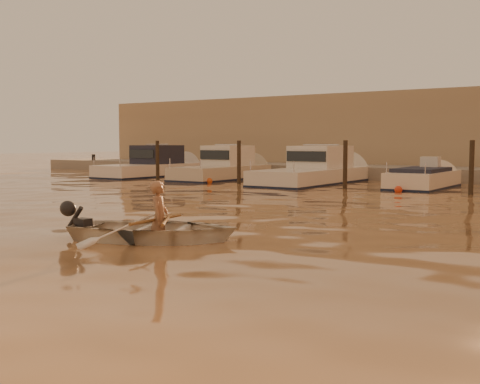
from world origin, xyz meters
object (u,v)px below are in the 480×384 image
Objects in this scene: moored_boat_0 at (149,165)px; moored_boat_2 at (313,170)px; moored_boat_1 at (221,167)px; waterfront_building at (441,134)px; moored_boat_3 at (423,183)px; dinghy at (155,229)px; person at (159,218)px.

moored_boat_2 is (10.29, 0.00, 0.00)m from moored_boat_0.
moored_boat_1 is 0.15× the size of waterfront_building.
moored_boat_2 is 1.55× the size of moored_boat_3.
moored_boat_1 is at bearing 7.24° from dinghy.
moored_boat_2 reaches higher than moored_boat_3.
moored_boat_1 is at bearing 180.00° from moored_boat_3.
moored_boat_2 is at bearing -7.61° from person.
moored_boat_0 is at bearing 180.00° from moored_boat_2.
moored_boat_1 is 1.25× the size of moored_boat_3.
moored_boat_1 is at bearing 180.00° from moored_boat_2.
waterfront_building reaches higher than moored_boat_2.
moored_boat_3 reaches higher than dinghy.
moored_boat_2 reaches higher than person.
moored_boat_2 is at bearing 0.00° from moored_boat_0.
moored_boat_1 is at bearing 7.53° from person.
moored_boat_0 is 10.29m from moored_boat_2.
dinghy is 2.22× the size of person.
moored_boat_2 is at bearing -7.94° from dinghy.
moored_boat_0 is 1.35× the size of moored_boat_3.
moored_boat_0 is at bearing -139.94° from waterfront_building.
moored_boat_1 is 10.48m from moored_boat_3.
dinghy is at bearing 90.00° from person.
waterfront_building reaches higher than dinghy.
moored_boat_2 is at bearing -104.25° from waterfront_building.
moored_boat_0 is 4.98m from moored_boat_1.
person is at bearing -72.97° from moored_boat_2.
dinghy is 27.63m from waterfront_building.
moored_boat_0 reaches higher than dinghy.
dinghy is at bearing -85.54° from waterfront_building.
waterfront_building is at bearing -20.18° from dinghy.
moored_boat_1 is 0.80× the size of moored_boat_2.
moored_boat_1 is 13.77m from waterfront_building.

